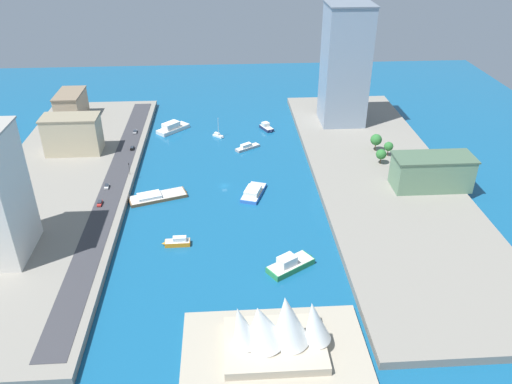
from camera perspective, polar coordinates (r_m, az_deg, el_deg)
ground_plane at (r=259.08m, az=-3.53°, el=0.69°), size 440.00×440.00×0.00m
quay_west at (r=270.31m, az=13.93°, el=1.51°), size 70.00×240.00×3.33m
quay_east at (r=271.14m, az=-20.94°, el=0.41°), size 70.00×240.00×3.33m
peninsula_point at (r=170.62m, az=2.08°, el=-17.25°), size 58.85×36.21×2.00m
road_strip at (r=263.50m, az=-15.55°, el=0.94°), size 11.16×228.00×0.15m
water_taxi_orange at (r=217.16m, az=-8.76°, el=-5.53°), size 11.92×4.10×4.03m
yacht_sleek_gray at (r=297.43m, az=-0.97°, el=5.04°), size 14.98×11.71×3.48m
patrol_launch_navy at (r=323.85m, az=1.17°, el=7.24°), size 8.87×12.26×4.30m
barge_flat_brown at (r=251.57m, az=-11.07°, el=-0.51°), size 28.78×17.17×3.11m
catamaran_blue at (r=249.87m, az=-0.30°, el=-0.01°), size 14.15×21.21×4.19m
sailboat_small_white at (r=314.28m, az=-4.25°, el=6.33°), size 7.11×6.39×12.37m
ferry_white_commuter at (r=325.77m, az=-9.28°, el=7.10°), size 20.51×20.60×5.85m
ferry_green_doubledeck at (r=202.14m, az=3.82°, el=-8.03°), size 20.17×16.66×6.30m
office_block_beige at (r=299.76m, az=-19.76°, el=6.07°), size 30.69×15.58×21.04m
terminal_long_green at (r=261.04m, az=19.00°, el=2.14°), size 38.25×16.37×16.64m
tower_tall_glass at (r=321.32m, az=9.90°, el=13.74°), size 27.08×26.67×71.65m
apartment_midrise_tan at (r=348.39m, az=-19.89°, el=8.99°), size 15.42×28.28×17.69m
van_white at (r=259.93m, az=-16.30°, el=0.62°), size 2.09×4.50×1.62m
suv_black at (r=297.28m, az=-13.64°, el=4.79°), size 2.08×4.32×1.57m
sedan_silver at (r=318.97m, az=-13.33°, el=6.58°), size 2.09×5.20×1.54m
pickup_red at (r=246.61m, az=-17.02°, el=-1.17°), size 2.04×5.06×1.60m
traffic_light_waterfront at (r=268.29m, az=-13.97°, el=2.73°), size 0.36×0.36×6.50m
opera_landmark at (r=163.67m, az=2.26°, el=-14.93°), size 33.75×23.74×21.83m
park_tree_cluster at (r=287.80m, az=13.72°, el=5.04°), size 11.93×22.21×9.76m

